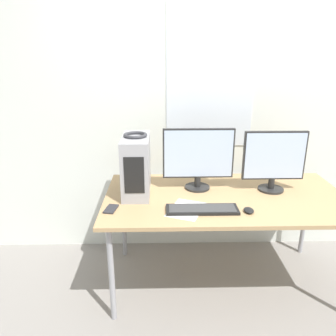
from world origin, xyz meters
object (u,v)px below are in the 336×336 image
object	(u,v)px
keyboard	(202,209)
cell_phone	(111,209)
pc_tower	(136,165)
headphones	(135,135)
mouse	(249,210)
monitor_right_near	(274,160)
monitor_main	(198,157)

from	to	relation	value
keyboard	cell_phone	size ratio (longest dim) A/B	3.35
keyboard	cell_phone	xyz separation A→B (m)	(-0.62, 0.03, -0.01)
pc_tower	cell_phone	distance (m)	0.40
headphones	keyboard	world-z (taller)	headphones
keyboard	cell_phone	bearing A→B (deg)	176.96
pc_tower	mouse	world-z (taller)	pc_tower
mouse	cell_phone	size ratio (longest dim) A/B	0.64
pc_tower	monitor_right_near	xyz separation A→B (m)	(1.04, 0.02, 0.03)
keyboard	mouse	xyz separation A→B (m)	(0.31, -0.02, 0.00)
headphones	monitor_main	world-z (taller)	monitor_main
monitor_main	keyboard	size ratio (longest dim) A/B	1.12
monitor_right_near	pc_tower	bearing A→B (deg)	-179.01
pc_tower	headphones	distance (m)	0.23
pc_tower	headphones	world-z (taller)	headphones
pc_tower	monitor_main	xyz separation A→B (m)	(0.47, 0.07, 0.04)
headphones	monitor_right_near	bearing A→B (deg)	0.94
keyboard	monitor_main	bearing A→B (deg)	88.59
monitor_main	keyboard	world-z (taller)	monitor_main
pc_tower	mouse	size ratio (longest dim) A/B	4.73
mouse	monitor_main	bearing A→B (deg)	125.68
headphones	cell_phone	distance (m)	0.56
headphones	monitor_right_near	size ratio (longest dim) A/B	0.37
monitor_main	monitor_right_near	world-z (taller)	monitor_main
headphones	cell_phone	xyz separation A→B (m)	(-0.16, -0.30, -0.45)
pc_tower	keyboard	size ratio (longest dim) A/B	0.90
pc_tower	monitor_right_near	bearing A→B (deg)	0.99
monitor_main	cell_phone	world-z (taller)	monitor_main
headphones	pc_tower	bearing A→B (deg)	-90.00
monitor_right_near	cell_phone	bearing A→B (deg)	-165.36
keyboard	cell_phone	world-z (taller)	keyboard
keyboard	mouse	world-z (taller)	mouse
monitor_main	keyboard	xyz separation A→B (m)	(-0.01, -0.40, -0.25)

